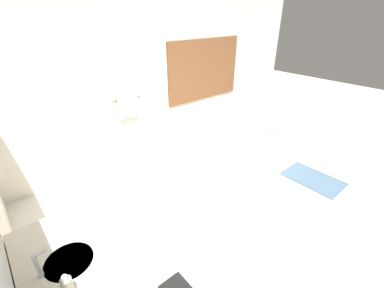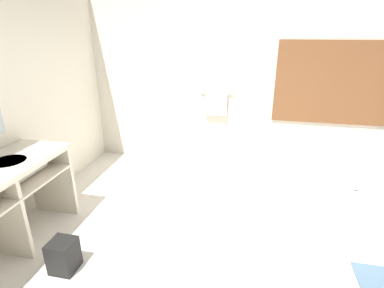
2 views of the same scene
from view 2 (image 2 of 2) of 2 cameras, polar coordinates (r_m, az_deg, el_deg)
ground_plane at (r=2.92m, az=4.18°, el=-21.74°), size 16.00×16.00×0.00m
wall_back_with_blinds at (r=4.40m, az=9.51°, el=12.58°), size 7.40×0.13×2.70m
bathtub at (r=3.97m, az=27.08°, el=-5.94°), size 0.97×1.75×0.72m
waste_bin at (r=2.98m, az=-23.28°, el=-18.93°), size 0.21×0.21×0.29m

